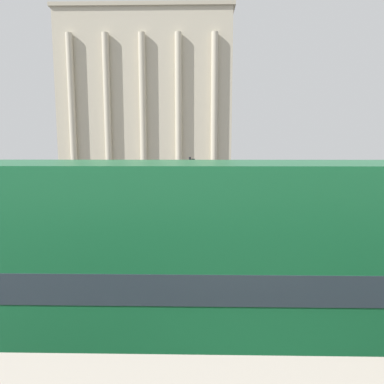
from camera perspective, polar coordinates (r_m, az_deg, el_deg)
The scene contains 7 objects.
double_decker_bus at distance 6.16m, azimuth 8.71°, elevation -13.23°, with size 10.17×2.76×4.32m.
plaza_building_left at distance 56.05m, azimuth -6.87°, elevation 14.69°, with size 24.69×16.56×23.62m.
traffic_light_near at distance 12.80m, azimuth -18.61°, elevation -3.52°, with size 0.42×0.24×3.39m.
traffic_light_mid at distance 19.55m, azimuth -0.14°, elevation 1.69°, with size 0.42×0.24×4.06m.
traffic_light_far at distance 25.21m, azimuth 3.45°, elevation 2.45°, with size 0.42×0.24×3.70m.
pedestrian_blue at distance 32.17m, azimuth 16.93°, elevation 0.73°, with size 0.32×0.32×1.81m.
pedestrian_white at distance 22.86m, azimuth -13.92°, elevation -1.75°, with size 0.32×0.32×1.79m.
Camera 1 is at (-0.90, -1.91, 4.55)m, focal length 32.00 mm.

